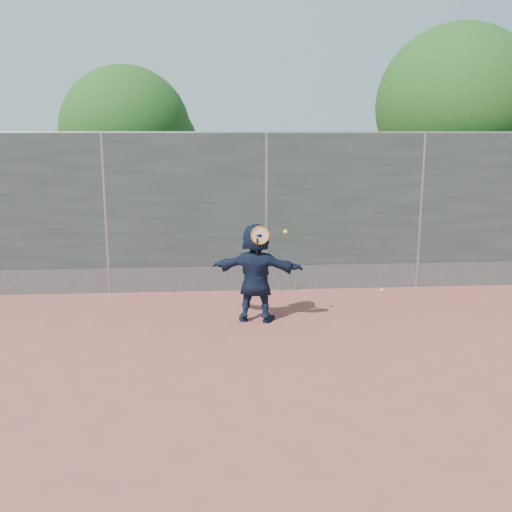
{
  "coord_description": "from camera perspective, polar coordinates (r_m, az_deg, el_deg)",
  "views": [
    {
      "loc": [
        -0.99,
        -7.19,
        2.98
      ],
      "look_at": [
        -0.33,
        1.67,
        1.07
      ],
      "focal_mm": 40.0,
      "sensor_mm": 36.0,
      "label": 1
    }
  ],
  "objects": [
    {
      "name": "ground",
      "position": [
        7.84,
        3.37,
        -10.23
      ],
      "size": [
        80.0,
        80.0,
        0.0
      ],
      "primitive_type": "plane",
      "color": "#9E4C42",
      "rests_on": "ground"
    },
    {
      "name": "ball_ground",
      "position": [
        11.23,
        12.49,
        -3.37
      ],
      "size": [
        0.07,
        0.07,
        0.07
      ],
      "primitive_type": "sphere",
      "color": "yellow",
      "rests_on": "ground"
    },
    {
      "name": "player",
      "position": [
        9.14,
        0.0,
        -1.64
      ],
      "size": [
        1.56,
        0.82,
        1.61
      ],
      "primitive_type": "imported",
      "rotation": [
        0.0,
        0.0,
        2.9
      ],
      "color": "#121C33",
      "rests_on": "ground"
    },
    {
      "name": "weed_clump",
      "position": [
        11.02,
        2.59,
        -2.85
      ],
      "size": [
        0.68,
        0.07,
        0.3
      ],
      "color": "#387226",
      "rests_on": "ground"
    },
    {
      "name": "tree_left",
      "position": [
        13.86,
        -12.2,
        11.7
      ],
      "size": [
        3.15,
        3.0,
        4.53
      ],
      "color": "#382314",
      "rests_on": "ground"
    },
    {
      "name": "fence",
      "position": [
        10.82,
        1.04,
        4.71
      ],
      "size": [
        20.0,
        0.06,
        3.03
      ],
      "color": "#38423D",
      "rests_on": "ground"
    },
    {
      "name": "tree_right",
      "position": [
        14.14,
        20.0,
        13.49
      ],
      "size": [
        3.78,
        3.6,
        5.39
      ],
      "color": "#382314",
      "rests_on": "ground"
    },
    {
      "name": "swing_action",
      "position": [
        8.83,
        0.65,
        2.01
      ],
      "size": [
        0.58,
        0.13,
        0.51
      ],
      "color": "orange",
      "rests_on": "ground"
    }
  ]
}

